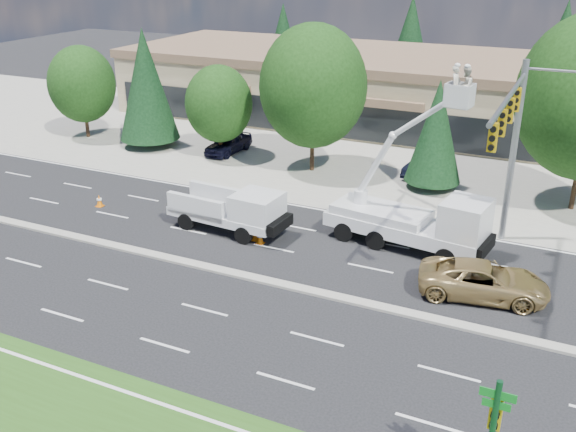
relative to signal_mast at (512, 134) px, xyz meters
The scene contains 23 objects.
ground 13.67m from the signal_mast, 144.92° to the right, with size 140.00×140.00×0.00m, color black.
concrete_apron 17.47m from the signal_mast, 127.74° to the left, with size 140.00×22.00×0.01m, color gray.
road_median 13.64m from the signal_mast, 144.92° to the right, with size 120.00×0.55×0.12m, color gray.
strip_mall 25.23m from the signal_mast, 113.62° to the left, with size 50.40×15.40×5.50m.
tree_front_a 33.06m from the signal_mast, 166.05° to the left, with size 5.04×5.04×6.99m.
tree_front_b 27.26m from the signal_mast, 163.00° to the left, with size 4.34×4.34×8.55m.
tree_front_c 21.67m from the signal_mast, 158.34° to the left, with size 4.63×4.63×6.42m.
tree_front_d 15.27m from the signal_mast, 148.59° to the left, with size 6.85×6.85×9.51m.
tree_front_e 9.73m from the signal_mast, 122.30° to the left, with size 3.39×3.39×6.68m.
tree_back_a 44.84m from the signal_mast, 128.72° to the left, with size 4.14×4.14×8.16m.
tree_back_b 37.68m from the signal_mast, 111.87° to the left, with size 4.77×4.77×9.40m.
tree_back_c 34.97m from the signal_mast, 90.05° to the left, with size 4.79×4.79×9.43m.
signal_mast is the anchor object (origin of this frame).
street_sign_pole 15.99m from the signal_mast, 82.73° to the right, with size 0.90×0.44×4.00m.
utility_pickup 14.10m from the signal_mast, 167.36° to the right, with size 6.22×2.74×2.33m.
bucket_truck 5.59m from the signal_mast, 165.47° to the right, with size 8.14×3.45×9.15m.
traffic_cone_a 22.47m from the signal_mast, behind, with size 0.40×0.40×0.70m.
traffic_cone_b 13.11m from the signal_mast, 163.34° to the right, with size 0.40×0.40×0.70m.
traffic_cone_c 12.82m from the signal_mast, 161.54° to the right, with size 0.40×0.40×0.70m.
traffic_cone_d 7.17m from the signal_mast, 123.83° to the right, with size 0.40×0.40×0.70m.
minivan 6.79m from the signal_mast, 88.95° to the right, with size 2.49×5.40×1.50m, color tan.
parked_car_west 22.52m from the signal_mast, 155.85° to the left, with size 1.75×4.34×1.48m, color black.
parked_car_east 12.93m from the signal_mast, 120.18° to the left, with size 1.47×4.23×1.39m, color black.
Camera 1 is at (12.76, -22.30, 13.81)m, focal length 40.00 mm.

